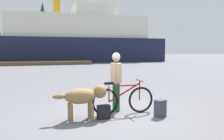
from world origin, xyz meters
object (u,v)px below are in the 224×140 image
(bicycle, at_px, (123,100))
(handbag_pannier, at_px, (104,112))
(sailboat_moored, at_px, (14,59))
(person_cyclist, at_px, (116,76))
(dog, at_px, (84,97))
(backpack, at_px, (160,108))
(ferry_boat, at_px, (78,40))

(bicycle, xyz_separation_m, handbag_pannier, (-0.62, -0.27, -0.22))
(sailboat_moored, bearing_deg, bicycle, -79.74)
(bicycle, distance_m, person_cyclist, 0.75)
(dog, height_order, sailboat_moored, sailboat_moored)
(person_cyclist, distance_m, backpack, 1.52)
(person_cyclist, relative_size, dog, 1.24)
(ferry_boat, bearing_deg, person_cyclist, -97.49)
(sailboat_moored, bearing_deg, handbag_pannier, -81.01)
(bicycle, height_order, handbag_pannier, bicycle)
(backpack, distance_m, ferry_boat, 30.28)
(bicycle, xyz_separation_m, ferry_boat, (3.76, 29.47, 2.81))
(dog, bearing_deg, sailboat_moored, 98.07)
(backpack, xyz_separation_m, ferry_boat, (2.92, 29.99, 2.98))
(person_cyclist, bearing_deg, ferry_boat, 82.51)
(dog, relative_size, backpack, 3.01)
(dog, height_order, backpack, dog)
(person_cyclist, relative_size, ferry_boat, 0.07)
(ferry_boat, relative_size, sailboat_moored, 3.04)
(person_cyclist, height_order, dog, person_cyclist)
(person_cyclist, relative_size, backpack, 3.74)
(dog, height_order, ferry_boat, ferry_boat)
(backpack, distance_m, sailboat_moored, 30.29)
(bicycle, xyz_separation_m, person_cyclist, (-0.05, 0.43, 0.61))
(sailboat_moored, bearing_deg, backpack, -78.34)
(backpack, height_order, ferry_boat, ferry_boat)
(bicycle, relative_size, sailboat_moored, 0.22)
(dog, xyz_separation_m, backpack, (1.96, -0.33, -0.36))
(person_cyclist, xyz_separation_m, dog, (-1.06, -0.62, -0.41))
(bicycle, xyz_separation_m, backpack, (0.85, -0.52, -0.17))
(handbag_pannier, bearing_deg, backpack, -9.90)
(person_cyclist, relative_size, handbag_pannier, 4.72)
(ferry_boat, bearing_deg, backpack, -95.56)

